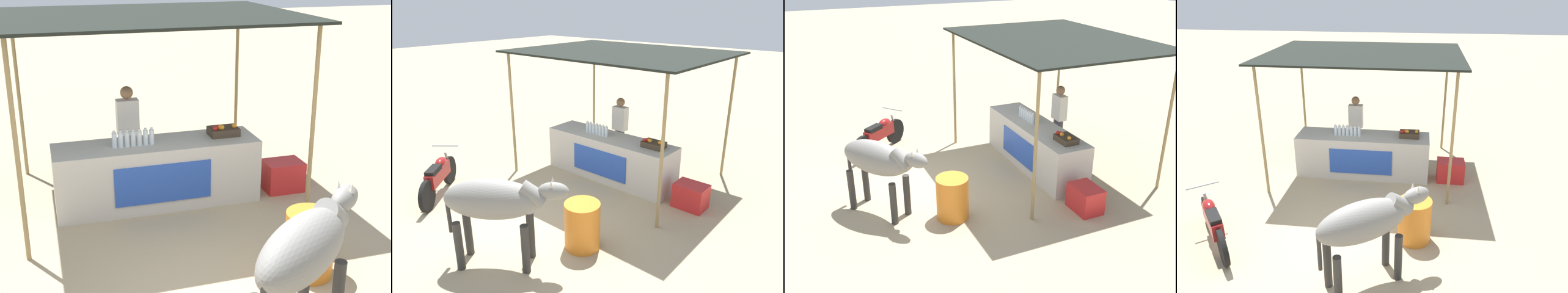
# 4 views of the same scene
# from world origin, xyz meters

# --- Properties ---
(ground_plane) EXTENTS (60.00, 60.00, 0.00)m
(ground_plane) POSITION_xyz_m (0.00, 0.00, 0.00)
(ground_plane) COLOR tan
(stall_counter) EXTENTS (3.00, 0.82, 0.96)m
(stall_counter) POSITION_xyz_m (0.00, 2.20, 0.48)
(stall_counter) COLOR beige
(stall_counter) RESTS_ON ground
(stall_awning) EXTENTS (4.20, 3.20, 2.77)m
(stall_awning) POSITION_xyz_m (0.00, 2.50, 2.66)
(stall_awning) COLOR black
(stall_awning) RESTS_ON ground
(water_bottle_row) EXTENTS (0.61, 0.07, 0.25)m
(water_bottle_row) POSITION_xyz_m (-0.35, 2.15, 1.07)
(water_bottle_row) COLOR silver
(water_bottle_row) RESTS_ON stall_counter
(fruit_crate) EXTENTS (0.44, 0.32, 0.18)m
(fruit_crate) POSITION_xyz_m (1.04, 2.24, 1.03)
(fruit_crate) COLOR #3F3326
(fruit_crate) RESTS_ON stall_counter
(vendor_behind_counter) EXTENTS (0.34, 0.22, 1.65)m
(vendor_behind_counter) POSITION_xyz_m (-0.29, 2.95, 0.85)
(vendor_behind_counter) COLOR #383842
(vendor_behind_counter) RESTS_ON ground
(cooler_box) EXTENTS (0.60, 0.44, 0.48)m
(cooler_box) POSITION_xyz_m (2.01, 2.10, 0.24)
(cooler_box) COLOR red
(cooler_box) RESTS_ON ground
(water_barrel) EXTENTS (0.57, 0.57, 0.78)m
(water_barrel) POSITION_xyz_m (1.25, -0.20, 0.39)
(water_barrel) COLOR orange
(water_barrel) RESTS_ON ground
(cow) EXTENTS (1.69, 1.37, 1.44)m
(cow) POSITION_xyz_m (0.58, -1.30, 1.03)
(cow) COLOR gray
(cow) RESTS_ON ground
(motorcycle_parked) EXTENTS (1.21, 1.44, 0.90)m
(motorcycle_parked) POSITION_xyz_m (-2.13, -0.73, 0.43)
(motorcycle_parked) COLOR black
(motorcycle_parked) RESTS_ON ground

